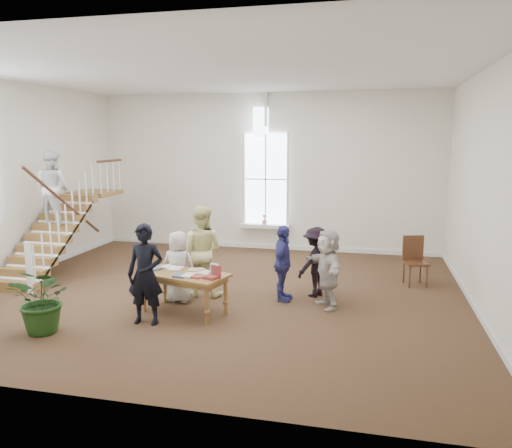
% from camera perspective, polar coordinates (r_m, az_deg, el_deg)
% --- Properties ---
extents(ground, '(10.00, 10.00, 0.00)m').
position_cam_1_polar(ground, '(10.59, -3.97, -7.87)').
color(ground, '#3E2818').
rests_on(ground, ground).
extents(room_shell, '(10.49, 10.00, 10.00)m').
position_cam_1_polar(room_shell, '(14.62, 1.06, -1.33)').
color(room_shell, white).
rests_on(room_shell, ground).
extents(staircase, '(1.10, 4.10, 2.92)m').
position_cam_1_polar(staircase, '(12.82, -21.93, 1.94)').
color(staircase, brown).
rests_on(staircase, ground).
extents(library_table, '(1.77, 1.21, 0.81)m').
position_cam_1_polar(library_table, '(9.31, -8.12, -6.10)').
color(library_table, brown).
rests_on(library_table, ground).
extents(police_officer, '(0.67, 0.46, 1.76)m').
position_cam_1_polar(police_officer, '(8.86, -12.52, -5.64)').
color(police_officer, black).
rests_on(police_officer, ground).
extents(elderly_woman, '(0.70, 0.46, 1.42)m').
position_cam_1_polar(elderly_woman, '(9.97, -8.86, -4.83)').
color(elderly_woman, beige).
rests_on(elderly_woman, ground).
extents(person_yellow, '(0.91, 0.72, 1.87)m').
position_cam_1_polar(person_yellow, '(10.27, -6.30, -3.07)').
color(person_yellow, '#EDE794').
rests_on(person_yellow, ground).
extents(woman_cluster_a, '(0.40, 0.90, 1.52)m').
position_cam_1_polar(woman_cluster_a, '(9.91, 3.07, -4.52)').
color(woman_cluster_a, navy).
rests_on(woman_cluster_a, ground).
extents(woman_cluster_b, '(0.96, 1.07, 1.44)m').
position_cam_1_polar(woman_cluster_b, '(10.27, 6.82, -4.31)').
color(woman_cluster_b, black).
rests_on(woman_cluster_b, ground).
extents(woman_cluster_c, '(1.03, 1.47, 1.53)m').
position_cam_1_polar(woman_cluster_c, '(9.61, 8.18, -5.05)').
color(woman_cluster_c, beige).
rests_on(woman_cluster_c, ground).
extents(floor_plant, '(1.09, 0.97, 1.13)m').
position_cam_1_polar(floor_plant, '(9.04, -23.07, -7.96)').
color(floor_plant, '#183811').
rests_on(floor_plant, ground).
extents(side_chair, '(0.58, 0.58, 1.08)m').
position_cam_1_polar(side_chair, '(11.58, 17.66, -3.66)').
color(side_chair, '#39190F').
rests_on(side_chair, ground).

